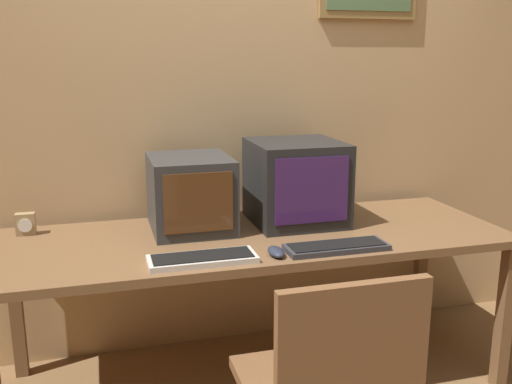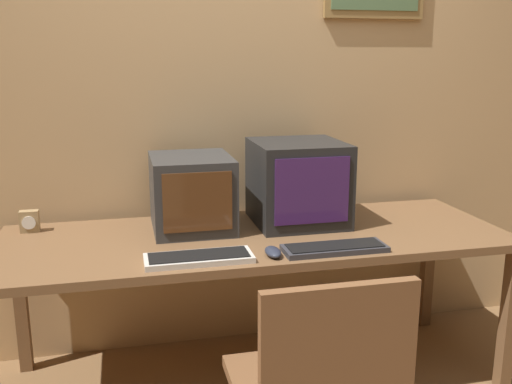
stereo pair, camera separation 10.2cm
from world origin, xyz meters
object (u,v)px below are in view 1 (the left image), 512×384
(keyboard_main, at_px, (202,259))
(desk_clock, at_px, (26,224))
(monitor_right, at_px, (296,182))
(monitor_left, at_px, (191,193))
(keyboard_side, at_px, (336,247))
(mouse_near_keyboard, at_px, (276,252))

(keyboard_main, bearing_deg, desk_clock, 141.48)
(monitor_right, bearing_deg, monitor_left, 178.00)
(monitor_right, bearing_deg, keyboard_side, -86.95)
(keyboard_main, bearing_deg, monitor_right, 38.85)
(keyboard_main, relative_size, keyboard_side, 0.98)
(monitor_right, xyz_separation_m, desk_clock, (-1.20, 0.12, -0.14))
(desk_clock, bearing_deg, monitor_left, -8.30)
(monitor_left, distance_m, mouse_near_keyboard, 0.54)
(keyboard_side, height_order, mouse_near_keyboard, mouse_near_keyboard)
(monitor_left, xyz_separation_m, keyboard_main, (-0.03, -0.44, -0.15))
(monitor_right, distance_m, desk_clock, 1.22)
(monitor_right, height_order, desk_clock, monitor_right)
(monitor_right, height_order, mouse_near_keyboard, monitor_right)
(monitor_left, bearing_deg, keyboard_side, -41.09)
(monitor_right, xyz_separation_m, keyboard_main, (-0.52, -0.42, -0.18))
(keyboard_side, distance_m, mouse_near_keyboard, 0.26)
(monitor_right, relative_size, keyboard_side, 1.02)
(monitor_right, relative_size, desk_clock, 4.39)
(monitor_right, xyz_separation_m, mouse_near_keyboard, (-0.23, -0.43, -0.17))
(keyboard_main, relative_size, mouse_near_keyboard, 3.47)
(monitor_left, height_order, mouse_near_keyboard, monitor_left)
(monitor_left, relative_size, keyboard_main, 1.01)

